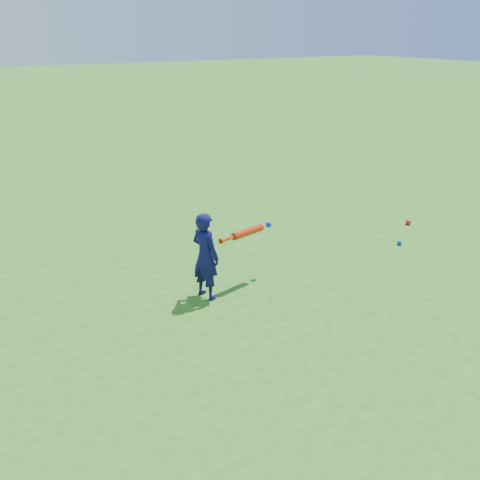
{
  "coord_description": "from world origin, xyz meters",
  "views": [
    {
      "loc": [
        -3.09,
        -4.93,
        2.67
      ],
      "look_at": [
        -0.29,
        -0.27,
        0.51
      ],
      "focal_mm": 40.0,
      "sensor_mm": 36.0,
      "label": 1
    }
  ],
  "objects_px": {
    "child": "(205,256)",
    "ground_ball_blue": "(399,243)",
    "bat_swing": "(250,231)",
    "ground_ball_red": "(408,222)"
  },
  "relations": [
    {
      "from": "child",
      "to": "ground_ball_blue",
      "type": "bearing_deg",
      "value": -107.65
    },
    {
      "from": "bat_swing",
      "to": "child",
      "type": "bearing_deg",
      "value": 175.36
    },
    {
      "from": "ground_ball_red",
      "to": "bat_swing",
      "type": "height_order",
      "value": "bat_swing"
    },
    {
      "from": "ground_ball_blue",
      "to": "bat_swing",
      "type": "height_order",
      "value": "bat_swing"
    },
    {
      "from": "ground_ball_red",
      "to": "ground_ball_blue",
      "type": "relative_size",
      "value": 1.25
    },
    {
      "from": "ground_ball_red",
      "to": "bat_swing",
      "type": "bearing_deg",
      "value": -172.65
    },
    {
      "from": "ground_ball_blue",
      "to": "bat_swing",
      "type": "distance_m",
      "value": 2.34
    },
    {
      "from": "child",
      "to": "ground_ball_red",
      "type": "distance_m",
      "value": 3.62
    },
    {
      "from": "child",
      "to": "ground_ball_blue",
      "type": "distance_m",
      "value": 2.9
    },
    {
      "from": "child",
      "to": "bat_swing",
      "type": "xyz_separation_m",
      "value": [
        0.59,
        0.09,
        0.13
      ]
    }
  ]
}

